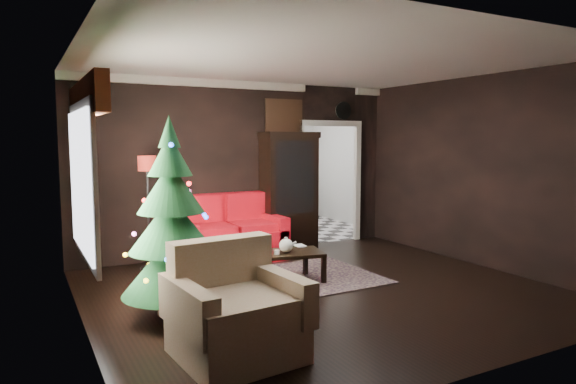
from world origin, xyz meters
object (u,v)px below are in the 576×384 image
kitchen_table (284,214)px  coffee_table (287,267)px  teapot (286,245)px  christmas_tree (171,219)px  floor_lamp (148,213)px  loveseat (230,228)px  wall_clock (343,111)px  curio_cabinet (289,194)px  armchair (236,305)px

kitchen_table → coffee_table: bearing=-117.0°
teapot → christmas_tree: bearing=-161.6°
teapot → floor_lamp: bearing=131.5°
christmas_tree → teapot: (1.63, 0.54, -0.53)m
coffee_table → loveseat: bearing=96.2°
coffee_table → teapot: size_ratio=4.45×
wall_clock → curio_cabinet: bearing=-171.5°
curio_cabinet → wall_clock: 1.88m
coffee_table → wall_clock: 3.64m
loveseat → teapot: bearing=-85.0°
floor_lamp → coffee_table: size_ratio=1.79×
curio_cabinet → armchair: bearing=-124.3°
kitchen_table → armchair: bearing=-121.7°
curio_cabinet → armchair: curio_cabinet is taller
curio_cabinet → floor_lamp: bearing=-174.3°
teapot → curio_cabinet: bearing=60.7°
armchair → coffee_table: armchair is taller
loveseat → wall_clock: 3.04m
loveseat → teapot: size_ratio=8.34×
christmas_tree → armchair: size_ratio=1.94×
floor_lamp → wall_clock: 3.94m
loveseat → floor_lamp: floor_lamp is taller
curio_cabinet → kitchen_table: (0.65, 1.43, -0.57)m
teapot → wall_clock: wall_clock is taller
coffee_table → wall_clock: (2.18, 1.95, 2.16)m
armchair → teapot: armchair is taller
floor_lamp → coffee_table: bearing=-47.3°
christmas_tree → wall_clock: 4.78m
loveseat → teapot: loveseat is taller
teapot → wall_clock: bearing=41.9°
floor_lamp → kitchen_table: 3.51m
curio_cabinet → floor_lamp: size_ratio=1.17×
coffee_table → kitchen_table: kitchen_table is taller
christmas_tree → teapot: 1.80m
christmas_tree → armchair: 1.36m
loveseat → armchair: 3.57m
armchair → teapot: size_ratio=5.06×
loveseat → kitchen_table: 2.45m
wall_clock → kitchen_table: 2.43m
curio_cabinet → christmas_tree: 3.53m
curio_cabinet → coffee_table: bearing=-119.0°
floor_lamp → loveseat: bearing=0.9°
loveseat → curio_cabinet: size_ratio=0.89×
wall_clock → kitchen_table: wall_clock is taller
floor_lamp → armchair: size_ratio=1.57×
curio_cabinet → teapot: 2.11m
christmas_tree → loveseat: bearing=55.0°
coffee_table → wall_clock: size_ratio=2.83×
coffee_table → christmas_tree: bearing=-160.9°
loveseat → floor_lamp: size_ratio=1.05×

